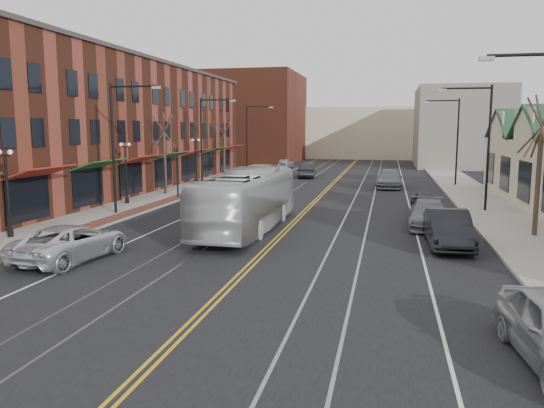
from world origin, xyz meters
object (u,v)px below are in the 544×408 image
at_px(transit_bus, 247,201).
at_px(parked_suv, 71,242).
at_px(parked_car_b, 448,229).
at_px(parked_car_d, 426,203).
at_px(parked_car_c, 428,214).

distance_m(transit_bus, parked_suv, 9.48).
bearing_deg(parked_car_b, parked_car_d, 89.82).
distance_m(parked_suv, parked_car_d, 22.09).
relative_size(parked_suv, parked_car_b, 1.05).
distance_m(parked_suv, parked_car_c, 18.41).
bearing_deg(parked_car_d, transit_bus, -145.96).
distance_m(parked_car_b, parked_car_c, 4.77).
distance_m(parked_car_b, parked_car_d, 10.07).
relative_size(transit_bus, parked_car_b, 2.26).
height_order(parked_car_b, parked_car_c, parked_car_b).
xyz_separation_m(parked_car_b, parked_car_d, (-0.31, 10.07, -0.19)).
bearing_deg(parked_car_c, parked_car_d, 89.98).
xyz_separation_m(parked_suv, parked_car_b, (15.55, 5.93, 0.10)).
height_order(parked_car_c, parked_car_d, parked_car_c).
distance_m(parked_suv, parked_car_b, 16.64).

